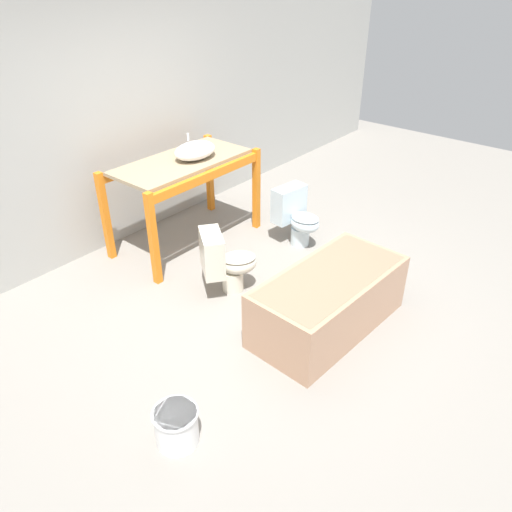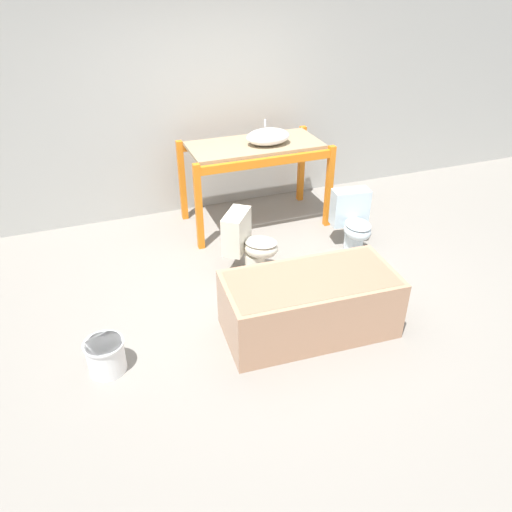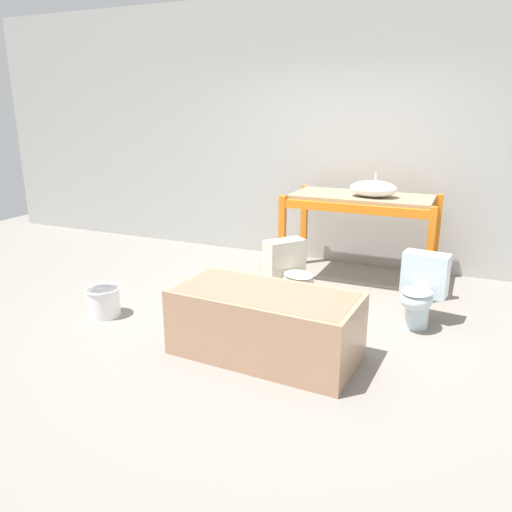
{
  "view_description": "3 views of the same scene",
  "coord_description": "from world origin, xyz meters",
  "px_view_note": "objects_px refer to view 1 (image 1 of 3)",
  "views": [
    {
      "loc": [
        -2.99,
        -2.31,
        2.86
      ],
      "look_at": [
        -0.22,
        -0.0,
        0.66
      ],
      "focal_mm": 35.0,
      "sensor_mm": 36.0,
      "label": 1
    },
    {
      "loc": [
        -1.51,
        -3.57,
        2.84
      ],
      "look_at": [
        -0.18,
        -0.02,
        0.5
      ],
      "focal_mm": 35.0,
      "sensor_mm": 36.0,
      "label": 2
    },
    {
      "loc": [
        1.49,
        -3.88,
        1.91
      ],
      "look_at": [
        -0.17,
        -0.11,
        0.67
      ],
      "focal_mm": 35.0,
      "sensor_mm": 36.0,
      "label": 3
    }
  ],
  "objects_px": {
    "sink_basin": "(195,150)",
    "toilet_far": "(296,215)",
    "toilet_near": "(225,261)",
    "bucket_white": "(176,426)",
    "bathtub_main": "(329,297)"
  },
  "relations": [
    {
      "from": "bathtub_main",
      "to": "toilet_near",
      "type": "distance_m",
      "value": 1.08
    },
    {
      "from": "toilet_near",
      "to": "bucket_white",
      "type": "height_order",
      "value": "toilet_near"
    },
    {
      "from": "toilet_near",
      "to": "bucket_white",
      "type": "bearing_deg",
      "value": 159.13
    },
    {
      "from": "bucket_white",
      "to": "toilet_far",
      "type": "bearing_deg",
      "value": 20.04
    },
    {
      "from": "sink_basin",
      "to": "toilet_near",
      "type": "height_order",
      "value": "sink_basin"
    },
    {
      "from": "sink_basin",
      "to": "bathtub_main",
      "type": "bearing_deg",
      "value": -101.4
    },
    {
      "from": "toilet_far",
      "to": "sink_basin",
      "type": "bearing_deg",
      "value": 133.86
    },
    {
      "from": "toilet_near",
      "to": "bucket_white",
      "type": "xyz_separation_m",
      "value": [
        -1.52,
        -0.96,
        -0.2
      ]
    },
    {
      "from": "sink_basin",
      "to": "toilet_near",
      "type": "relative_size",
      "value": 0.77
    },
    {
      "from": "sink_basin",
      "to": "toilet_far",
      "type": "bearing_deg",
      "value": -53.99
    },
    {
      "from": "sink_basin",
      "to": "bucket_white",
      "type": "height_order",
      "value": "sink_basin"
    },
    {
      "from": "bathtub_main",
      "to": "bucket_white",
      "type": "distance_m",
      "value": 1.71
    },
    {
      "from": "bathtub_main",
      "to": "toilet_near",
      "type": "xyz_separation_m",
      "value": [
        -0.17,
        1.07,
        0.03
      ]
    },
    {
      "from": "sink_basin",
      "to": "toilet_far",
      "type": "height_order",
      "value": "sink_basin"
    },
    {
      "from": "sink_basin",
      "to": "toilet_far",
      "type": "distance_m",
      "value": 1.32
    }
  ]
}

